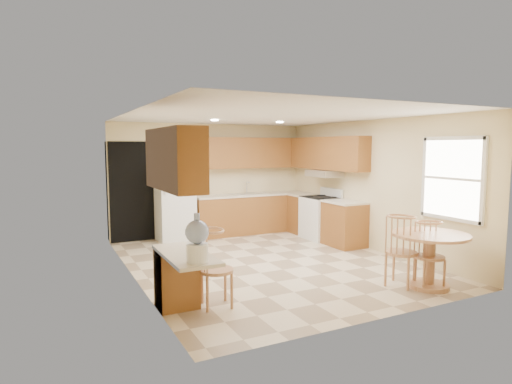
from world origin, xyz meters
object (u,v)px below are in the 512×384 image
stove (321,217)px  water_crock (197,240)px  chair_table_b (435,250)px  chair_desk (219,262)px  dining_table (430,252)px  chair_table_a (407,245)px  refrigerator (175,202)px

stove → water_crock: water_crock is taller
chair_table_b → chair_desk: chair_desk is taller
dining_table → chair_desk: chair_desk is taller
chair_table_a → water_crock: water_crock is taller
refrigerator → chair_desk: refrigerator is taller
refrigerator → dining_table: refrigerator is taller
stove → chair_table_a: bearing=-104.2°
refrigerator → chair_desk: size_ratio=1.73×
refrigerator → chair_desk: bearing=-98.5°
chair_table_b → refrigerator: bearing=-42.0°
stove → dining_table: (-0.52, -3.38, 0.04)m
dining_table → water_crock: (-3.40, 0.08, 0.50)m
chair_table_a → chair_desk: bearing=-125.1°
refrigerator → stove: bearing=-23.0°
stove → dining_table: 3.42m
refrigerator → chair_table_b: 5.25m
chair_table_a → water_crock: (-3.11, -0.07, 0.39)m
water_crock → chair_table_a: bearing=1.3°
dining_table → water_crock: size_ratio=2.02×
refrigerator → chair_table_a: (2.06, -4.45, -0.22)m
refrigerator → water_crock: 4.64m
chair_table_a → chair_table_b: 0.38m
dining_table → chair_table_a: bearing=152.1°
chair_desk → chair_table_b: bearing=84.5°
chair_desk → dining_table: bearing=86.2°
refrigerator → chair_table_b: bearing=-63.4°
stove → chair_desk: stove is taller
chair_table_b → stove: bearing=-77.2°
dining_table → chair_table_b: bearing=-90.0°
stove → water_crock: size_ratio=2.08×
stove → dining_table: size_ratio=1.03×
dining_table → chair_table_b: size_ratio=1.13×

